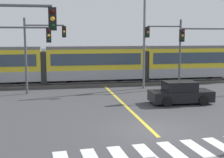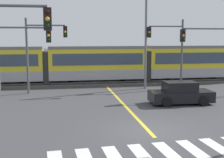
{
  "view_description": "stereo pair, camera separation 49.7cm",
  "coord_description": "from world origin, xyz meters",
  "px_view_note": "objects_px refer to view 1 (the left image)",
  "views": [
    {
      "loc": [
        -4.67,
        -14.02,
        4.57
      ],
      "look_at": [
        -0.63,
        6.88,
        1.6
      ],
      "focal_mm": 50.0,
      "sensor_mm": 36.0,
      "label": 1
    },
    {
      "loc": [
        -4.18,
        -14.11,
        4.57
      ],
      "look_at": [
        -0.63,
        6.88,
        1.6
      ],
      "focal_mm": 50.0,
      "sensor_mm": 36.0,
      "label": 2
    }
  ],
  "objects_px": {
    "traffic_light_mid_left": "(9,49)",
    "traffic_light_mid_right": "(213,47)",
    "light_rail_tram": "(95,62)",
    "traffic_light_far_left": "(39,45)",
    "street_lamp_centre": "(147,31)",
    "sedan_crossing": "(180,93)",
    "traffic_light_far_right": "(169,44)"
  },
  "relations": [
    {
      "from": "light_rail_tram",
      "to": "traffic_light_mid_right",
      "type": "height_order",
      "value": "traffic_light_mid_right"
    },
    {
      "from": "traffic_light_mid_right",
      "to": "street_lamp_centre",
      "type": "bearing_deg",
      "value": 130.41
    },
    {
      "from": "traffic_light_mid_left",
      "to": "traffic_light_far_right",
      "type": "bearing_deg",
      "value": 22.63
    },
    {
      "from": "traffic_light_mid_left",
      "to": "traffic_light_mid_right",
      "type": "distance_m",
      "value": 14.51
    },
    {
      "from": "light_rail_tram",
      "to": "traffic_light_far_left",
      "type": "relative_size",
      "value": 4.72
    },
    {
      "from": "traffic_light_mid_left",
      "to": "traffic_light_mid_right",
      "type": "xyz_separation_m",
      "value": [
        14.48,
        1.0,
        -0.0
      ]
    },
    {
      "from": "traffic_light_mid_right",
      "to": "street_lamp_centre",
      "type": "xyz_separation_m",
      "value": [
        -3.77,
        4.42,
        1.25
      ]
    },
    {
      "from": "sedan_crossing",
      "to": "light_rail_tram",
      "type": "bearing_deg",
      "value": 114.67
    },
    {
      "from": "traffic_light_far_left",
      "to": "traffic_light_mid_right",
      "type": "height_order",
      "value": "traffic_light_far_left"
    },
    {
      "from": "sedan_crossing",
      "to": "traffic_light_far_left",
      "type": "bearing_deg",
      "value": 149.18
    },
    {
      "from": "traffic_light_mid_left",
      "to": "traffic_light_far_left",
      "type": "distance_m",
      "value": 5.0
    },
    {
      "from": "light_rail_tram",
      "to": "traffic_light_mid_left",
      "type": "height_order",
      "value": "traffic_light_mid_left"
    },
    {
      "from": "street_lamp_centre",
      "to": "traffic_light_mid_left",
      "type": "bearing_deg",
      "value": -153.16
    },
    {
      "from": "light_rail_tram",
      "to": "traffic_light_far_left",
      "type": "distance_m",
      "value": 6.7
    },
    {
      "from": "traffic_light_far_left",
      "to": "street_lamp_centre",
      "type": "height_order",
      "value": "street_lamp_centre"
    },
    {
      "from": "traffic_light_mid_left",
      "to": "traffic_light_far_left",
      "type": "xyz_separation_m",
      "value": [
        1.73,
        4.69,
        0.13
      ]
    },
    {
      "from": "light_rail_tram",
      "to": "sedan_crossing",
      "type": "height_order",
      "value": "light_rail_tram"
    },
    {
      "from": "sedan_crossing",
      "to": "traffic_light_mid_left",
      "type": "bearing_deg",
      "value": 175.18
    },
    {
      "from": "traffic_light_far_right",
      "to": "traffic_light_mid_left",
      "type": "bearing_deg",
      "value": -157.37
    },
    {
      "from": "traffic_light_mid_left",
      "to": "traffic_light_mid_right",
      "type": "bearing_deg",
      "value": 3.94
    },
    {
      "from": "light_rail_tram",
      "to": "traffic_light_far_right",
      "type": "height_order",
      "value": "traffic_light_far_right"
    },
    {
      "from": "street_lamp_centre",
      "to": "sedan_crossing",
      "type": "bearing_deg",
      "value": -85.94
    },
    {
      "from": "light_rail_tram",
      "to": "traffic_light_far_left",
      "type": "bearing_deg",
      "value": -139.81
    },
    {
      "from": "traffic_light_mid_left",
      "to": "traffic_light_far_left",
      "type": "height_order",
      "value": "traffic_light_far_left"
    },
    {
      "from": "traffic_light_mid_right",
      "to": "traffic_light_far_left",
      "type": "bearing_deg",
      "value": 163.86
    },
    {
      "from": "light_rail_tram",
      "to": "sedan_crossing",
      "type": "xyz_separation_m",
      "value": [
        4.5,
        -9.79,
        -1.35
      ]
    },
    {
      "from": "traffic_light_far_right",
      "to": "street_lamp_centre",
      "type": "height_order",
      "value": "street_lamp_centre"
    },
    {
      "from": "sedan_crossing",
      "to": "street_lamp_centre",
      "type": "bearing_deg",
      "value": 94.06
    },
    {
      "from": "traffic_light_far_left",
      "to": "street_lamp_centre",
      "type": "bearing_deg",
      "value": 4.68
    },
    {
      "from": "sedan_crossing",
      "to": "traffic_light_far_left",
      "type": "height_order",
      "value": "traffic_light_far_left"
    },
    {
      "from": "traffic_light_far_left",
      "to": "street_lamp_centre",
      "type": "distance_m",
      "value": 9.08
    },
    {
      "from": "sedan_crossing",
      "to": "street_lamp_centre",
      "type": "distance_m",
      "value": 7.67
    }
  ]
}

